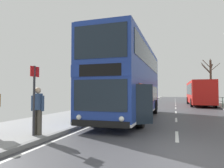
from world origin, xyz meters
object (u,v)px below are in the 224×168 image
at_px(double_decker_bus_main, 130,81).
at_px(bus_stop_sign_near, 34,92).
at_px(pedestrian_companion, 38,108).
at_px(bare_tree_far_00, 211,78).
at_px(background_bus_far_lane, 199,92).

relative_size(double_decker_bus_main, bus_stop_sign_near, 4.48).
relative_size(pedestrian_companion, bare_tree_far_00, 0.24).
distance_m(background_bus_far_lane, pedestrian_companion, 23.15).
bearing_deg(bare_tree_far_00, double_decker_bus_main, -109.53).
distance_m(pedestrian_companion, bus_stop_sign_near, 0.58).
bearing_deg(bus_stop_sign_near, pedestrian_companion, 80.63).
bearing_deg(background_bus_far_lane, bus_stop_sign_near, -109.12).
height_order(background_bus_far_lane, bare_tree_far_00, bare_tree_far_00).
xyz_separation_m(pedestrian_companion, bare_tree_far_00, (10.07, 29.24, 2.75)).
relative_size(background_bus_far_lane, bus_stop_sign_near, 4.50).
height_order(background_bus_far_lane, pedestrian_companion, background_bus_far_lane).
bearing_deg(double_decker_bus_main, background_bus_far_lane, 69.96).
bearing_deg(background_bus_far_lane, bare_tree_far_00, 71.53).
distance_m(background_bus_far_lane, bus_stop_sign_near, 23.30).
bearing_deg(double_decker_bus_main, pedestrian_companion, -107.12).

